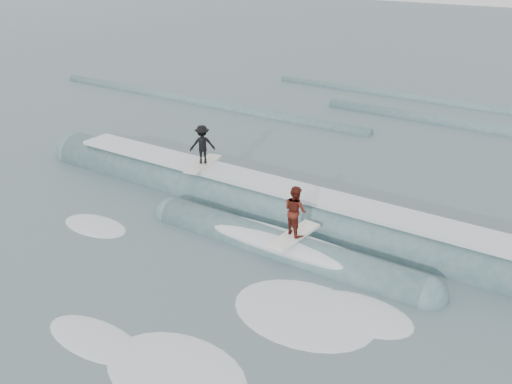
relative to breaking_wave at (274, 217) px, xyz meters
The scene contains 6 objects.
ground 3.63m from the breaking_wave, 95.92° to the right, with size 160.00×160.00×0.00m, color #405A5E.
breaking_wave is the anchor object (origin of this frame).
surfer_black 3.89m from the breaking_wave, behind, with size 1.05×2.06×1.55m.
surfer_red 2.86m from the breaking_wave, 43.53° to the right, with size 0.92×2.04×1.65m.
whitewater 5.49m from the breaking_wave, 69.11° to the right, with size 11.99×6.23×0.10m.
far_swells 14.11m from the breaking_wave, 95.54° to the left, with size 39.84×8.65×0.80m.
Camera 1 is at (9.72, -11.34, 8.77)m, focal length 40.00 mm.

